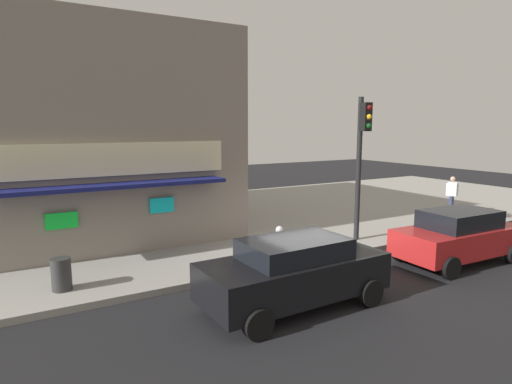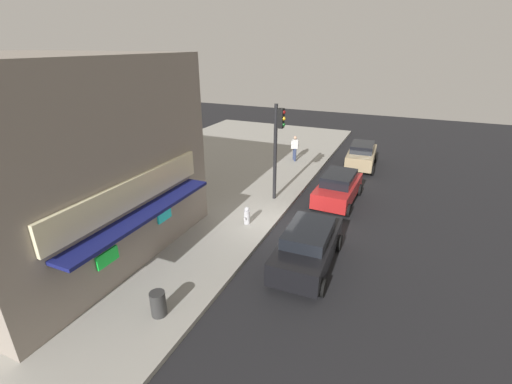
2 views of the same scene
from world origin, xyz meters
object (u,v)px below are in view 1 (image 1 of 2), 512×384
object	(u,v)px
trash_can	(61,274)
parked_car_black	(294,271)
traffic_light	(362,150)
fire_hydrant	(279,239)
parked_car_red	(458,236)
pedestrian	(452,194)

from	to	relation	value
trash_can	parked_car_black	bearing A→B (deg)	-35.86
traffic_light	parked_car_black	distance (m)	6.41
fire_hydrant	parked_car_red	world-z (taller)	parked_car_red
fire_hydrant	parked_car_black	size ratio (longest dim) A/B	0.19
trash_can	pedestrian	xyz separation A→B (m)	(16.32, 1.01, 0.54)
traffic_light	fire_hydrant	xyz separation A→B (m)	(-3.19, 0.22, -2.78)
trash_can	parked_car_red	bearing A→B (deg)	-16.34
fire_hydrant	pedestrian	distance (m)	10.00
fire_hydrant	traffic_light	bearing A→B (deg)	-3.89
parked_car_red	parked_car_black	bearing A→B (deg)	-178.61
trash_can	parked_car_black	xyz separation A→B (m)	(4.59, -3.32, 0.27)
traffic_light	pedestrian	distance (m)	7.20
traffic_light	trash_can	bearing A→B (deg)	178.97
traffic_light	parked_car_black	bearing A→B (deg)	-147.73
fire_hydrant	pedestrian	world-z (taller)	pedestrian
fire_hydrant	trash_can	bearing A→B (deg)	-179.60
traffic_light	parked_car_red	world-z (taller)	traffic_light
traffic_light	parked_car_black	xyz separation A→B (m)	(-4.98, -3.15, -2.51)
traffic_light	parked_car_black	world-z (taller)	traffic_light
pedestrian	parked_car_red	xyz separation A→B (m)	(-5.51, -4.18, -0.28)
fire_hydrant	trash_can	world-z (taller)	fire_hydrant
traffic_light	fire_hydrant	world-z (taller)	traffic_light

